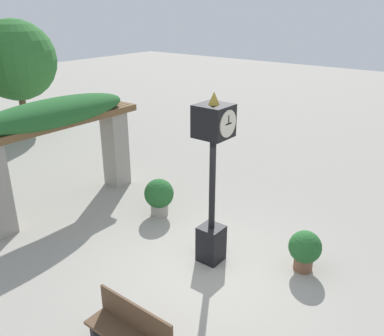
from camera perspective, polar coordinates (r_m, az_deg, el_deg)
The scene contains 6 objects.
ground_plane at distance 8.44m, azimuth 2.46°, elevation -14.10°, with size 60.00×60.00×0.00m, color gray.
pedestal_clock at distance 7.81m, azimuth 2.89°, elevation -0.92°, with size 0.61×0.66×3.53m.
pergola at distance 10.64m, azimuth -18.35°, elevation 5.31°, with size 4.79×1.16×2.87m.
potted_plant_near_left at distance 8.48m, azimuth 15.55°, elevation -10.89°, with size 0.65×0.65×0.85m.
potted_plant_near_right at distance 10.23m, azimuth -4.65°, elevation -3.85°, with size 0.74×0.74×0.95m.
park_bench at distance 6.57m, azimuth -8.74°, elevation -21.96°, with size 0.42×1.46×0.89m.
Camera 1 is at (-5.60, -3.92, 4.95)m, focal length 38.00 mm.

